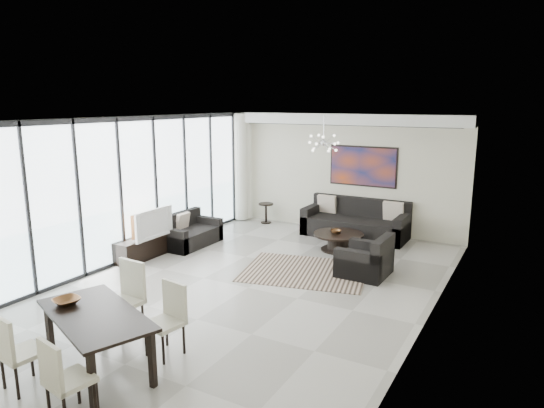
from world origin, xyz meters
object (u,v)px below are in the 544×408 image
Objects in this scene: coffee_table at (338,241)px; sofa_main at (356,224)px; dining_table at (96,320)px; tv_console at (146,247)px; television at (150,223)px.

sofa_main is (-0.06, 1.26, 0.09)m from coffee_table.
dining_table reaches higher than coffee_table.
coffee_table is 5.98m from dining_table.
dining_table is at bearing -53.80° from tv_console.
television is (-3.17, -2.41, 0.53)m from coffee_table.
sofa_main is at bearing 84.40° from dining_table.
coffee_table is 1.26m from sofa_main.
coffee_table is 0.75× the size of tv_console.
tv_console is at bearing 92.50° from television.
sofa_main reaches higher than dining_table.
sofa_main is 1.71× the size of tv_console.
coffee_table is at bearing -52.78° from television.
tv_console is at bearing -144.00° from coffee_table.
television is (0.16, 0.01, 0.52)m from tv_console.
tv_console reaches higher than coffee_table.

